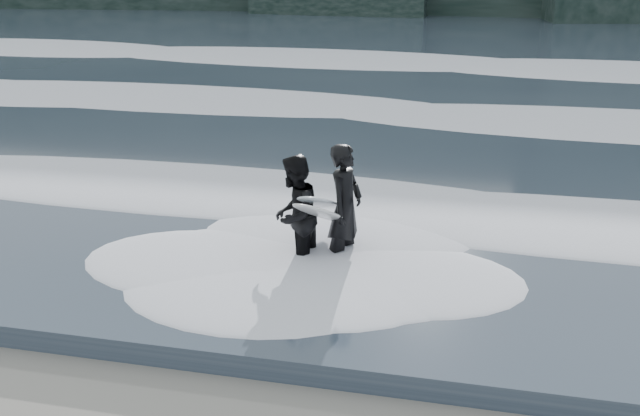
{
  "coord_description": "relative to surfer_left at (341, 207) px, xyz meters",
  "views": [
    {
      "loc": [
        1.84,
        -4.56,
        4.84
      ],
      "look_at": [
        -0.72,
        6.19,
        1.0
      ],
      "focal_mm": 45.0,
      "sensor_mm": 36.0,
      "label": 1
    }
  ],
  "objects": [
    {
      "name": "surfer_left",
      "position": [
        0.0,
        0.0,
        0.0
      ],
      "size": [
        1.03,
        1.99,
        1.94
      ],
      "color": "black",
      "rests_on": "ground"
    },
    {
      "name": "sea",
      "position": [
        0.45,
        22.64,
        -0.83
      ],
      "size": [
        90.0,
        52.0,
        0.3
      ],
      "primitive_type": "cube",
      "color": "#323D4D",
      "rests_on": "ground"
    },
    {
      "name": "foam_near",
      "position": [
        0.45,
        2.64,
        -0.58
      ],
      "size": [
        60.0,
        3.2,
        0.2
      ],
      "primitive_type": "ellipsoid",
      "color": "white",
      "rests_on": "sea"
    },
    {
      "name": "surfer_right",
      "position": [
        -0.58,
        -0.33,
        -0.06
      ],
      "size": [
        1.19,
        1.9,
        1.81
      ],
      "color": "black",
      "rests_on": "ground"
    },
    {
      "name": "foam_mid",
      "position": [
        0.45,
        9.64,
        -0.56
      ],
      "size": [
        60.0,
        4.0,
        0.24
      ],
      "primitive_type": "ellipsoid",
      "color": "white",
      "rests_on": "sea"
    },
    {
      "name": "foam_far",
      "position": [
        0.45,
        18.64,
        -0.53
      ],
      "size": [
        60.0,
        4.8,
        0.3
      ],
      "primitive_type": "ellipsoid",
      "color": "white",
      "rests_on": "sea"
    }
  ]
}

